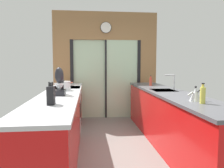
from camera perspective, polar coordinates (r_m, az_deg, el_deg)
ground_plane at (r=4.17m, az=0.52°, el=-14.45°), size 5.04×7.60×0.02m
back_wall_unit at (r=5.72m, az=-1.61°, el=6.50°), size 2.64×0.12×2.70m
left_counter_run at (r=3.58m, az=-13.38°, el=-9.93°), size 0.62×3.80×0.92m
right_counter_run at (r=3.97m, az=14.38°, el=-8.51°), size 0.62×3.80×0.92m
sink_faucet at (r=4.15m, az=15.29°, el=1.07°), size 0.19×0.02×0.28m
oven_range at (r=4.67m, az=-11.66°, el=-6.49°), size 0.60×0.60×0.92m
mixing_bowl at (r=5.03m, az=-11.09°, el=0.09°), size 0.21×0.21×0.06m
knife_block at (r=2.66m, az=-15.39°, el=-2.81°), size 0.08×0.14×0.26m
stand_mixer at (r=3.44m, az=-13.32°, el=-0.11°), size 0.17×0.27×0.42m
stock_pot at (r=4.04m, az=-12.27°, el=-0.46°), size 0.24×0.24×0.19m
kettle at (r=3.01m, az=20.66°, el=-2.51°), size 0.23×0.15×0.19m
soap_bottle_near at (r=2.85m, az=22.26°, el=-2.59°), size 0.06×0.06×0.25m
soap_bottle_far at (r=4.87m, az=9.91°, el=0.64°), size 0.06×0.06×0.22m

